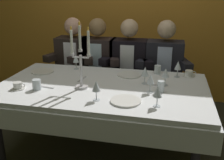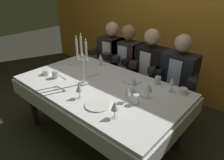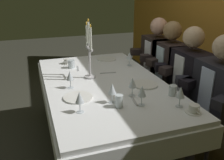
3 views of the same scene
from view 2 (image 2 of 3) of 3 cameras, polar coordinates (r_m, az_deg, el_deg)
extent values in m
plane|color=#303026|center=(2.76, -2.98, -15.04)|extent=(12.00, 12.00, 0.00)
cube|color=orange|center=(3.47, 16.86, 17.55)|extent=(6.00, 0.12, 2.70)
cube|color=white|center=(2.35, -3.39, -1.77)|extent=(1.90, 1.10, 0.04)
cube|color=white|center=(2.40, -3.32, -4.08)|extent=(1.94, 1.14, 0.18)
cylinder|color=#27222C|center=(2.92, -21.09, -5.92)|extent=(0.07, 0.07, 0.70)
cylinder|color=#27222C|center=(3.32, -8.24, -0.22)|extent=(0.07, 0.07, 0.70)
cylinder|color=#27222C|center=(2.48, 18.44, -11.76)|extent=(0.07, 0.07, 0.70)
cylinder|color=silver|center=(2.37, -7.84, -0.82)|extent=(0.11, 0.11, 0.02)
cylinder|color=silver|center=(2.31, -8.07, 2.48)|extent=(0.02, 0.02, 0.28)
cylinder|color=silver|center=(2.24, -8.36, 6.69)|extent=(0.04, 0.04, 0.02)
cylinder|color=white|center=(2.21, -8.55, 9.36)|extent=(0.02, 0.02, 0.20)
ellipsoid|color=yellow|center=(2.18, -8.76, 12.30)|extent=(0.02, 0.02, 0.03)
cylinder|color=silver|center=(2.24, -7.63, 5.03)|extent=(0.08, 0.01, 0.01)
cylinder|color=silver|center=(2.20, -7.01, 5.29)|extent=(0.04, 0.04, 0.02)
cylinder|color=white|center=(2.16, -7.17, 7.99)|extent=(0.02, 0.02, 0.20)
ellipsoid|color=yellow|center=(2.13, -7.35, 10.97)|extent=(0.02, 0.02, 0.03)
cylinder|color=silver|center=(2.29, -8.88, 5.48)|extent=(0.08, 0.01, 0.01)
cylinder|color=silver|center=(2.31, -9.52, 6.15)|extent=(0.04, 0.04, 0.02)
cylinder|color=white|center=(2.27, -9.73, 8.74)|extent=(0.02, 0.02, 0.20)
ellipsoid|color=yellow|center=(2.24, -9.96, 11.57)|extent=(0.02, 0.02, 0.03)
cylinder|color=white|center=(2.96, -9.91, 4.71)|extent=(0.23, 0.23, 0.01)
cylinder|color=white|center=(2.44, 5.43, 0.10)|extent=(0.24, 0.24, 0.01)
cylinder|color=white|center=(1.97, -4.04, -6.86)|extent=(0.24, 0.24, 0.01)
cylinder|color=silver|center=(2.29, 15.93, -3.03)|extent=(0.06, 0.06, 0.00)
cylinder|color=silver|center=(2.27, 16.06, -2.16)|extent=(0.01, 0.01, 0.07)
cone|color=silver|center=(2.23, 16.31, -0.36)|extent=(0.07, 0.07, 0.08)
cylinder|color=#E0D172|center=(2.24, 16.23, -0.92)|extent=(0.04, 0.04, 0.03)
cylinder|color=silver|center=(2.12, 10.01, -4.80)|extent=(0.06, 0.06, 0.00)
cylinder|color=silver|center=(2.10, 10.09, -3.88)|extent=(0.01, 0.01, 0.07)
cone|color=silver|center=(2.06, 10.27, -1.96)|extent=(0.07, 0.07, 0.08)
cylinder|color=#E0D172|center=(2.07, 10.21, -2.56)|extent=(0.04, 0.04, 0.03)
cylinder|color=silver|center=(2.03, 4.16, -5.91)|extent=(0.06, 0.06, 0.00)
cylinder|color=silver|center=(2.01, 4.19, -4.96)|extent=(0.01, 0.01, 0.07)
cone|color=silver|center=(1.97, 4.27, -2.98)|extent=(0.07, 0.07, 0.08)
cylinder|color=maroon|center=(1.99, 4.24, -3.60)|extent=(0.04, 0.04, 0.03)
cylinder|color=silver|center=(2.21, 5.96, -3.19)|extent=(0.06, 0.06, 0.00)
cylinder|color=silver|center=(2.19, 6.01, -2.29)|extent=(0.01, 0.01, 0.07)
cone|color=silver|center=(2.15, 6.11, -0.43)|extent=(0.07, 0.07, 0.08)
cylinder|color=maroon|center=(2.16, 6.08, -1.00)|extent=(0.04, 0.04, 0.03)
cylinder|color=silver|center=(1.82, 0.72, -10.23)|extent=(0.06, 0.06, 0.00)
cylinder|color=silver|center=(1.80, 0.73, -9.23)|extent=(0.01, 0.01, 0.07)
cone|color=silver|center=(1.75, 0.74, -7.10)|extent=(0.07, 0.07, 0.08)
cylinder|color=maroon|center=(1.76, 0.74, -7.77)|extent=(0.04, 0.04, 0.03)
cylinder|color=silver|center=(2.11, -8.89, -4.83)|extent=(0.06, 0.06, 0.00)
cylinder|color=silver|center=(2.09, -8.96, -3.91)|extent=(0.01, 0.01, 0.07)
cone|color=silver|center=(2.05, -9.12, -1.98)|extent=(0.07, 0.07, 0.08)
cylinder|color=maroon|center=(2.07, -9.07, -2.58)|extent=(0.04, 0.04, 0.03)
cylinder|color=silver|center=(2.86, -3.17, 4.13)|extent=(0.06, 0.06, 0.00)
cylinder|color=silver|center=(2.84, -3.19, 4.86)|extent=(0.01, 0.01, 0.07)
cone|color=silver|center=(2.82, -3.23, 6.38)|extent=(0.07, 0.07, 0.08)
cylinder|color=maroon|center=(2.82, -3.22, 5.91)|extent=(0.04, 0.04, 0.03)
cylinder|color=silver|center=(1.98, 6.66, -5.33)|extent=(0.06, 0.06, 0.10)
cylinder|color=silver|center=(2.39, 12.55, -0.09)|extent=(0.07, 0.07, 0.09)
cylinder|color=silver|center=(2.57, -15.41, 1.49)|extent=(0.08, 0.08, 0.09)
cylinder|color=white|center=(2.71, -17.76, 1.53)|extent=(0.12, 0.12, 0.01)
cylinder|color=white|center=(2.70, -17.85, 2.11)|extent=(0.08, 0.08, 0.05)
torus|color=white|center=(2.65, -17.28, 1.88)|extent=(0.04, 0.01, 0.04)
cylinder|color=white|center=(2.29, 19.01, -3.45)|extent=(0.12, 0.12, 0.01)
cylinder|color=white|center=(2.27, 19.12, -2.79)|extent=(0.08, 0.08, 0.05)
torus|color=white|center=(2.26, 20.28, -3.12)|extent=(0.04, 0.01, 0.04)
cube|color=#B7B7BC|center=(2.57, -13.52, 0.77)|extent=(0.17, 0.04, 0.01)
cube|color=#B7B7BC|center=(2.14, 7.82, -4.31)|extent=(0.17, 0.04, 0.01)
cube|color=#B7B7BC|center=(2.55, -5.32, 1.17)|extent=(0.04, 0.17, 0.01)
cylinder|color=#27222C|center=(3.50, -4.12, -1.06)|extent=(0.04, 0.04, 0.42)
cylinder|color=#27222C|center=(3.29, 0.31, -3.00)|extent=(0.04, 0.04, 0.42)
cylinder|color=#27222C|center=(3.74, -0.20, 0.85)|extent=(0.04, 0.04, 0.42)
cylinder|color=#27222C|center=(3.53, 4.16, -0.83)|extent=(0.04, 0.04, 0.42)
cube|color=#27222C|center=(3.41, 0.04, 2.48)|extent=(0.42, 0.42, 0.04)
cube|color=#27222C|center=(3.45, 2.14, 7.08)|extent=(0.38, 0.04, 0.44)
cube|color=black|center=(3.30, 0.04, 7.08)|extent=(0.42, 0.26, 0.54)
cube|color=white|center=(3.20, -1.57, 6.98)|extent=(0.16, 0.01, 0.40)
sphere|color=#DBA289|center=(3.19, 0.04, 13.96)|extent=(0.21, 0.21, 0.21)
cube|color=black|center=(3.36, -3.94, 8.11)|extent=(0.19, 0.34, 0.08)
cube|color=black|center=(3.08, 1.89, 6.41)|extent=(0.19, 0.34, 0.08)
cylinder|color=#27222C|center=(3.31, -0.32, -2.72)|extent=(0.04, 0.04, 0.42)
cylinder|color=#27222C|center=(3.12, 4.64, -4.86)|extent=(0.04, 0.04, 0.42)
cylinder|color=#27222C|center=(3.56, 3.54, -0.59)|extent=(0.04, 0.04, 0.42)
cylinder|color=#27222C|center=(3.38, 8.34, -2.44)|extent=(0.04, 0.04, 0.42)
cube|color=#27222C|center=(3.23, 4.18, 0.98)|extent=(0.42, 0.42, 0.04)
cube|color=#27222C|center=(3.28, 6.36, 5.84)|extent=(0.38, 0.04, 0.44)
cube|color=#2B2121|center=(3.12, 4.36, 5.79)|extent=(0.42, 0.26, 0.54)
cube|color=silver|center=(3.00, 2.80, 5.65)|extent=(0.16, 0.01, 0.40)
sphere|color=#936F48|center=(3.00, 4.63, 13.05)|extent=(0.21, 0.21, 0.21)
cube|color=#2B2121|center=(3.16, 0.08, 6.94)|extent=(0.19, 0.34, 0.08)
cube|color=#2B2121|center=(2.91, 6.63, 4.96)|extent=(0.19, 0.34, 0.08)
cylinder|color=#27222C|center=(3.11, 5.00, -5.02)|extent=(0.04, 0.04, 0.42)
cylinder|color=#27222C|center=(2.94, 10.64, -7.39)|extent=(0.04, 0.04, 0.42)
cylinder|color=#27222C|center=(3.36, 8.69, -2.57)|extent=(0.04, 0.04, 0.42)
cylinder|color=#27222C|center=(3.22, 14.04, -4.60)|extent=(0.04, 0.04, 0.42)
cube|color=#27222C|center=(3.04, 9.92, -1.11)|extent=(0.42, 0.42, 0.04)
cube|color=#27222C|center=(3.09, 12.16, 4.07)|extent=(0.38, 0.04, 0.44)
cube|color=black|center=(2.92, 10.36, 3.94)|extent=(0.42, 0.26, 0.54)
cube|color=white|center=(2.80, 8.94, 3.72)|extent=(0.16, 0.01, 0.40)
sphere|color=#D3AC87|center=(2.79, 11.05, 11.63)|extent=(0.21, 0.21, 0.21)
cube|color=black|center=(2.94, 5.74, 5.23)|extent=(0.19, 0.34, 0.08)
cube|color=black|center=(2.72, 13.22, 2.89)|extent=(0.19, 0.34, 0.08)
cylinder|color=#27222C|center=(2.92, 11.75, -7.84)|extent=(0.04, 0.04, 0.42)
cylinder|color=#27222C|center=(2.80, 18.16, -10.39)|extent=(0.04, 0.04, 0.42)
cylinder|color=#27222C|center=(3.19, 15.07, -4.98)|extent=(0.04, 0.04, 0.42)
cylinder|color=#27222C|center=(3.08, 21.00, -7.15)|extent=(0.04, 0.04, 0.42)
cube|color=#27222C|center=(2.87, 17.09, -3.70)|extent=(0.42, 0.42, 0.04)
cube|color=#27222C|center=(2.93, 19.34, 1.82)|extent=(0.38, 0.04, 0.44)
cube|color=black|center=(2.74, 17.89, 1.54)|extent=(0.42, 0.26, 0.54)
cube|color=silver|center=(2.62, 16.72, 1.21)|extent=(0.16, 0.01, 0.40)
sphere|color=#D0AD8A|center=(2.61, 19.13, 9.62)|extent=(0.21, 0.21, 0.21)
cube|color=black|center=(2.73, 12.97, 2.97)|extent=(0.19, 0.34, 0.08)
cube|color=black|center=(2.57, 21.45, 0.24)|extent=(0.19, 0.34, 0.08)
camera|label=1|loc=(1.17, -83.45, -9.86)|focal=42.53mm
camera|label=3|loc=(1.06, 76.52, -6.05)|focal=39.92mm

